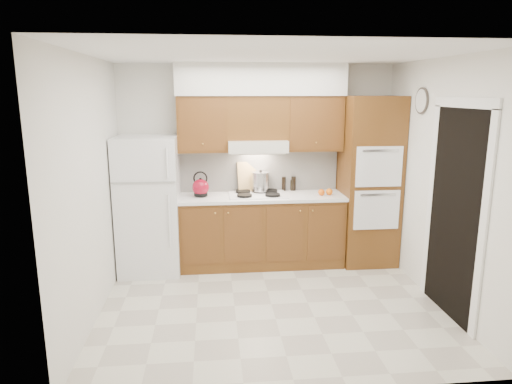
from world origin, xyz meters
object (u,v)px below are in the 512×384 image
(fridge, at_px, (149,205))
(oven_cabinet, at_px, (369,181))
(stock_pot, at_px, (261,182))
(kettle, at_px, (201,187))

(fridge, xyz_separation_m, oven_cabinet, (2.85, 0.03, 0.24))
(oven_cabinet, bearing_deg, stock_pot, 172.90)
(oven_cabinet, distance_m, stock_pot, 1.42)
(oven_cabinet, bearing_deg, kettle, 179.17)
(fridge, distance_m, oven_cabinet, 2.86)
(fridge, xyz_separation_m, stock_pot, (1.43, 0.21, 0.23))
(fridge, xyz_separation_m, kettle, (0.65, 0.07, 0.20))
(stock_pot, bearing_deg, kettle, -169.64)
(oven_cabinet, relative_size, stock_pot, 9.15)
(kettle, height_order, stock_pot, stock_pot)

